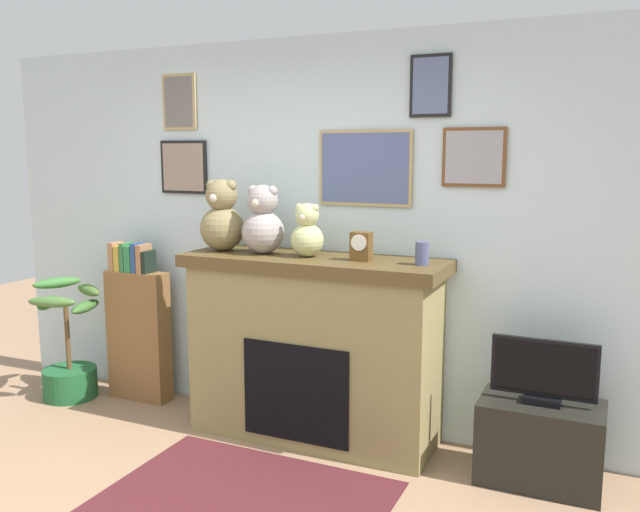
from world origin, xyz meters
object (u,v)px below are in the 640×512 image
at_px(candle_jar, 422,253).
at_px(mantel_clock, 361,246).
at_px(fireplace, 314,347).
at_px(bookshelf, 138,328).
at_px(television, 544,373).
at_px(teddy_bear_brown, 222,219).
at_px(tv_stand, 540,442).
at_px(teddy_bear_grey, 307,233).
at_px(teddy_bear_tan, 263,223).
at_px(potted_plant, 69,358).

relative_size(candle_jar, mantel_clock, 0.78).
bearing_deg(fireplace, bookshelf, 177.19).
bearing_deg(television, teddy_bear_brown, 179.72).
bearing_deg(candle_jar, bookshelf, 177.64).
bearing_deg(mantel_clock, fireplace, 176.66).
bearing_deg(mantel_clock, television, -0.49).
bearing_deg(tv_stand, fireplace, 178.91).
distance_m(bookshelf, tv_stand, 2.93).
bearing_deg(teddy_bear_grey, mantel_clock, -0.15).
bearing_deg(teddy_bear_tan, teddy_bear_grey, 0.02).
bearing_deg(potted_plant, teddy_bear_brown, 5.07).
bearing_deg(teddy_bear_tan, teddy_bear_brown, -179.99).
xyz_separation_m(mantel_clock, teddy_bear_tan, (-0.68, 0.00, 0.11)).
height_order(potted_plant, teddy_bear_brown, teddy_bear_brown).
relative_size(fireplace, candle_jar, 12.36).
xyz_separation_m(potted_plant, teddy_bear_tan, (1.63, 0.12, 1.09)).
xyz_separation_m(candle_jar, teddy_bear_grey, (-0.75, -0.00, 0.08)).
bearing_deg(teddy_bear_brown, potted_plant, -174.93).
bearing_deg(mantel_clock, teddy_bear_brown, 179.96).
bearing_deg(teddy_bear_brown, teddy_bear_tan, 0.01).
bearing_deg(fireplace, mantel_clock, -3.34).
distance_m(bookshelf, candle_jar, 2.32).
xyz_separation_m(candle_jar, mantel_clock, (-0.38, -0.00, 0.02)).
relative_size(potted_plant, tv_stand, 1.34).
xyz_separation_m(candle_jar, teddy_bear_tan, (-1.06, -0.00, 0.13)).
relative_size(bookshelf, television, 2.09).
xyz_separation_m(potted_plant, mantel_clock, (2.31, 0.12, 0.98)).
bearing_deg(teddy_bear_brown, candle_jar, 0.03).
height_order(fireplace, tv_stand, fireplace).
height_order(bookshelf, mantel_clock, mantel_clock).
distance_m(bookshelf, teddy_bear_brown, 1.20).
relative_size(television, teddy_bear_grey, 1.68).
relative_size(bookshelf, tv_stand, 1.77).
bearing_deg(mantel_clock, tv_stand, -0.41).
bearing_deg(television, candle_jar, 179.14).
relative_size(tv_stand, teddy_bear_grey, 1.98).
xyz_separation_m(potted_plant, television, (3.41, 0.11, 0.34)).
distance_m(bookshelf, teddy_bear_grey, 1.66).
distance_m(mantel_clock, teddy_bear_tan, 0.69).
xyz_separation_m(tv_stand, television, (0.00, -0.00, 0.41)).
distance_m(teddy_bear_tan, teddy_bear_grey, 0.32).
height_order(mantel_clock, teddy_bear_brown, teddy_bear_brown).
relative_size(bookshelf, teddy_bear_tan, 2.67).
distance_m(fireplace, teddy_bear_tan, 0.87).
xyz_separation_m(bookshelf, mantel_clock, (1.82, -0.09, 0.74)).
bearing_deg(fireplace, teddy_bear_brown, -178.43).
bearing_deg(bookshelf, teddy_bear_brown, -6.32).
bearing_deg(candle_jar, tv_stand, -0.75).
bearing_deg(fireplace, potted_plant, -176.10).
height_order(bookshelf, teddy_bear_brown, teddy_bear_brown).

